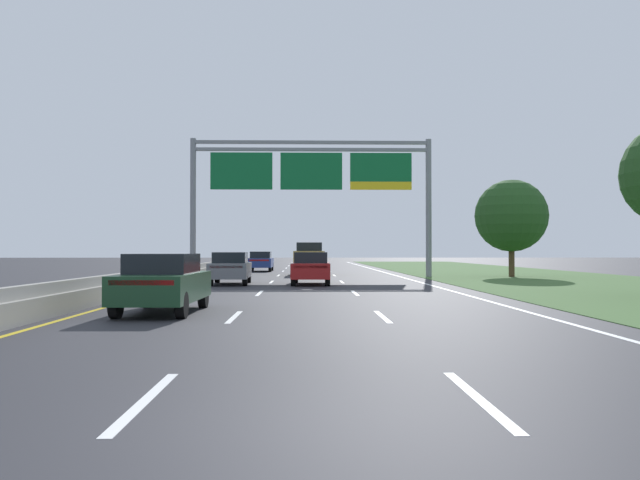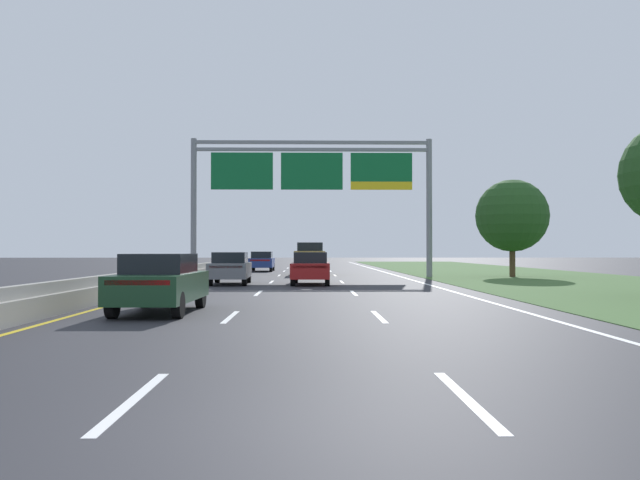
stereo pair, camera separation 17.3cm
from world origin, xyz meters
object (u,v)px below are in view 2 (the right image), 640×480
overhead_sign_gantry (312,178)px  car_red_centre_lane_sedan (311,268)px  car_darkgreen_left_lane_sedan (160,282)px  pickup_truck_gold (310,259)px  car_grey_left_lane_sedan (230,268)px  car_blue_left_lane_sedan (262,261)px  roadside_tree_mid (512,216)px

overhead_sign_gantry → car_red_centre_lane_sedan: bearing=-90.6°
car_darkgreen_left_lane_sedan → overhead_sign_gantry: bearing=-9.1°
pickup_truck_gold → car_grey_left_lane_sedan: bearing=162.7°
car_darkgreen_left_lane_sedan → car_red_centre_lane_sedan: bearing=-14.7°
car_darkgreen_left_lane_sedan → car_grey_left_lane_sedan: same height
pickup_truck_gold → car_blue_left_lane_sedan: size_ratio=1.23×
pickup_truck_gold → car_red_centre_lane_sedan: bearing=-179.2°
car_grey_left_lane_sedan → car_red_centre_lane_sedan: bearing=-94.6°
car_red_centre_lane_sedan → roadside_tree_mid: bearing=-54.6°
car_darkgreen_left_lane_sedan → car_blue_left_lane_sedan: bearing=0.6°
pickup_truck_gold → car_darkgreen_left_lane_sedan: pickup_truck_gold is taller
car_darkgreen_left_lane_sedan → car_blue_left_lane_sedan: (0.25, 34.60, 0.00)m
pickup_truck_gold → car_blue_left_lane_sedan: pickup_truck_gold is taller
car_darkgreen_left_lane_sedan → roadside_tree_mid: roadside_tree_mid is taller
pickup_truck_gold → roadside_tree_mid: size_ratio=0.89×
overhead_sign_gantry → car_darkgreen_left_lane_sedan: bearing=-100.2°
overhead_sign_gantry → pickup_truck_gold: bearing=91.7°
roadside_tree_mid → car_red_centre_lane_sedan: bearing=-145.9°
car_red_centre_lane_sedan → roadside_tree_mid: roadside_tree_mid is taller
car_red_centre_lane_sedan → roadside_tree_mid: size_ratio=0.73×
pickup_truck_gold → roadside_tree_mid: 13.43m
overhead_sign_gantry → car_grey_left_lane_sedan: bearing=-115.4°
overhead_sign_gantry → pickup_truck_gold: size_ratio=2.78×
pickup_truck_gold → car_red_centre_lane_sedan: 12.34m
car_darkgreen_left_lane_sedan → car_blue_left_lane_sedan: size_ratio=1.01×
overhead_sign_gantry → roadside_tree_mid: (12.47, -0.22, -2.35)m
pickup_truck_gold → car_grey_left_lane_sedan: size_ratio=1.22×
pickup_truck_gold → car_blue_left_lane_sedan: bearing=26.5°
overhead_sign_gantry → car_red_centre_lane_sedan: 10.24m
car_blue_left_lane_sedan → car_darkgreen_left_lane_sedan: bearing=179.6°
overhead_sign_gantry → car_red_centre_lane_sedan: (-0.10, -8.72, -5.35)m
car_blue_left_lane_sedan → overhead_sign_gantry: bearing=-161.2°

